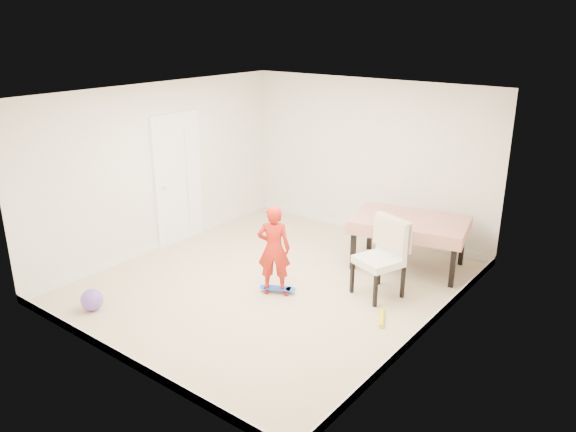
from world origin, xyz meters
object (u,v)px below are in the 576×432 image
Objects in this scene: dining_table at (408,243)px; balloon at (92,300)px; skateboard at (278,290)px; dining_chair at (378,259)px; child at (274,251)px.

balloon is at bearing -137.77° from dining_table.
skateboard is 1.74× the size of balloon.
dining_chair reaches higher than balloon.
dining_chair is 1.37m from child.
skateboard is at bearing 49.14° from balloon.
dining_table is at bearing 55.00° from balloon.
skateboard is at bearing -131.10° from dining_table.
child reaches higher than skateboard.
balloon reaches higher than skateboard.
child is (-0.05, -0.02, 0.56)m from skateboard.
dining_table is at bearing 114.75° from dining_chair.
dining_chair is at bearing 8.85° from skateboard.
balloon is (-1.51, -1.78, -0.46)m from child.
dining_table reaches higher than balloon.
child reaches higher than balloon.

